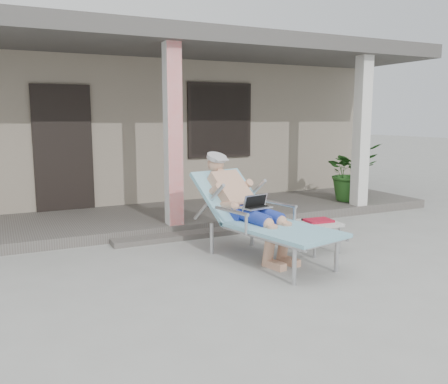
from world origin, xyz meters
TOP-DOWN VIEW (x-y plane):
  - ground at (0.00, 0.00)m, footprint 60.00×60.00m
  - house at (0.00, 6.50)m, footprint 10.40×5.40m
  - porch_deck at (0.00, 3.00)m, footprint 10.00×2.00m
  - porch_overhang at (0.00, 2.95)m, footprint 10.00×2.30m
  - porch_step at (0.00, 1.85)m, footprint 2.00×0.30m
  - lounger at (0.49, 0.64)m, footprint 1.21×2.16m
  - side_table at (1.34, 0.45)m, footprint 0.52×0.52m
  - potted_palm at (3.68, 2.59)m, footprint 1.04×0.92m

SIDE VIEW (x-z plane):
  - ground at x=0.00m, z-range 0.00..0.00m
  - porch_step at x=0.00m, z-range 0.00..0.07m
  - porch_deck at x=0.00m, z-range 0.00..0.15m
  - side_table at x=1.34m, z-range 0.15..0.58m
  - potted_palm at x=3.68m, z-range 0.15..1.25m
  - lounger at x=0.49m, z-range 0.16..1.52m
  - house at x=0.00m, z-range 0.02..3.32m
  - porch_overhang at x=0.00m, z-range 1.36..4.21m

